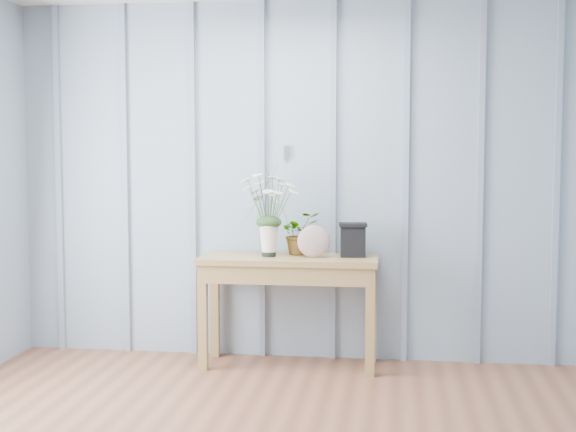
# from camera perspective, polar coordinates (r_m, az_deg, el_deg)

# --- Properties ---
(room_shell) EXTENTS (4.00, 4.50, 2.50)m
(room_shell) POSITION_cam_1_polar(r_m,az_deg,el_deg) (4.32, -1.50, 11.59)
(room_shell) COLOR #8DA1B3
(room_shell) RESTS_ON ground
(sideboard) EXTENTS (1.20, 0.45, 0.75)m
(sideboard) POSITION_cam_1_polar(r_m,az_deg,el_deg) (5.43, 0.07, -4.11)
(sideboard) COLOR olive
(sideboard) RESTS_ON ground
(daisy_vase) EXTENTS (0.42, 0.32, 0.60)m
(daisy_vase) POSITION_cam_1_polar(r_m,az_deg,el_deg) (5.39, -1.38, 1.08)
(daisy_vase) COLOR black
(daisy_vase) RESTS_ON sideboard
(spider_plant) EXTENTS (0.35, 0.34, 0.29)m
(spider_plant) POSITION_cam_1_polar(r_m,az_deg,el_deg) (5.52, 0.81, -1.23)
(spider_plant) COLOR #1F3D1B
(spider_plant) RESTS_ON sideboard
(felt_disc_vessel) EXTENTS (0.22, 0.08, 0.22)m
(felt_disc_vessel) POSITION_cam_1_polar(r_m,az_deg,el_deg) (5.35, 1.83, -1.83)
(felt_disc_vessel) COLOR #7C4456
(felt_disc_vessel) RESTS_ON sideboard
(carved_box) EXTENTS (0.20, 0.16, 0.23)m
(carved_box) POSITION_cam_1_polar(r_m,az_deg,el_deg) (5.41, 4.64, -1.68)
(carved_box) COLOR black
(carved_box) RESTS_ON sideboard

